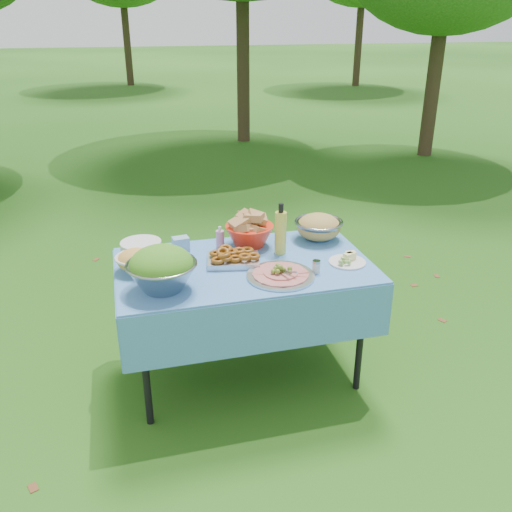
{
  "coord_description": "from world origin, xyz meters",
  "views": [
    {
      "loc": [
        -0.65,
        -2.78,
        2.08
      ],
      "look_at": [
        0.07,
        0.0,
        0.8
      ],
      "focal_mm": 38.0,
      "sensor_mm": 36.0,
      "label": 1
    }
  ],
  "objects_px": {
    "picnic_table": "(245,321)",
    "charcuterie_platter": "(281,270)",
    "bread_bowl": "(249,230)",
    "pasta_bowl_steel": "(319,226)",
    "salad_bowl": "(162,269)",
    "plate_stack": "(141,248)",
    "oil_bottle": "(281,229)"
  },
  "relations": [
    {
      "from": "pasta_bowl_steel",
      "to": "oil_bottle",
      "type": "height_order",
      "value": "oil_bottle"
    },
    {
      "from": "salad_bowl",
      "to": "oil_bottle",
      "type": "distance_m",
      "value": 0.8
    },
    {
      "from": "picnic_table",
      "to": "bread_bowl",
      "type": "relative_size",
      "value": 4.83
    },
    {
      "from": "pasta_bowl_steel",
      "to": "oil_bottle",
      "type": "relative_size",
      "value": 0.97
    },
    {
      "from": "plate_stack",
      "to": "charcuterie_platter",
      "type": "relative_size",
      "value": 0.65
    },
    {
      "from": "picnic_table",
      "to": "pasta_bowl_steel",
      "type": "xyz_separation_m",
      "value": [
        0.56,
        0.27,
        0.46
      ]
    },
    {
      "from": "bread_bowl",
      "to": "charcuterie_platter",
      "type": "height_order",
      "value": "bread_bowl"
    },
    {
      "from": "charcuterie_platter",
      "to": "oil_bottle",
      "type": "distance_m",
      "value": 0.35
    },
    {
      "from": "picnic_table",
      "to": "charcuterie_platter",
      "type": "xyz_separation_m",
      "value": [
        0.16,
        -0.21,
        0.42
      ]
    },
    {
      "from": "picnic_table",
      "to": "charcuterie_platter",
      "type": "relative_size",
      "value": 3.86
    },
    {
      "from": "salad_bowl",
      "to": "bread_bowl",
      "type": "height_order",
      "value": "salad_bowl"
    },
    {
      "from": "salad_bowl",
      "to": "bread_bowl",
      "type": "xyz_separation_m",
      "value": [
        0.58,
        0.47,
        -0.02
      ]
    },
    {
      "from": "picnic_table",
      "to": "pasta_bowl_steel",
      "type": "distance_m",
      "value": 0.77
    },
    {
      "from": "picnic_table",
      "to": "plate_stack",
      "type": "xyz_separation_m",
      "value": [
        -0.57,
        0.3,
        0.42
      ]
    },
    {
      "from": "plate_stack",
      "to": "picnic_table",
      "type": "bearing_deg",
      "value": -27.72
    },
    {
      "from": "charcuterie_platter",
      "to": "oil_bottle",
      "type": "bearing_deg",
      "value": 73.54
    },
    {
      "from": "bread_bowl",
      "to": "pasta_bowl_steel",
      "type": "relative_size",
      "value": 0.99
    },
    {
      "from": "picnic_table",
      "to": "oil_bottle",
      "type": "xyz_separation_m",
      "value": [
        0.25,
        0.1,
        0.54
      ]
    },
    {
      "from": "pasta_bowl_steel",
      "to": "charcuterie_platter",
      "type": "xyz_separation_m",
      "value": [
        -0.4,
        -0.48,
        -0.04
      ]
    },
    {
      "from": "pasta_bowl_steel",
      "to": "bread_bowl",
      "type": "bearing_deg",
      "value": 179.75
    },
    {
      "from": "salad_bowl",
      "to": "bread_bowl",
      "type": "distance_m",
      "value": 0.75
    },
    {
      "from": "bread_bowl",
      "to": "salad_bowl",
      "type": "bearing_deg",
      "value": -141.28
    },
    {
      "from": "charcuterie_platter",
      "to": "bread_bowl",
      "type": "bearing_deg",
      "value": 96.86
    },
    {
      "from": "picnic_table",
      "to": "plate_stack",
      "type": "relative_size",
      "value": 5.96
    },
    {
      "from": "pasta_bowl_steel",
      "to": "salad_bowl",
      "type": "bearing_deg",
      "value": -155.86
    },
    {
      "from": "bread_bowl",
      "to": "oil_bottle",
      "type": "distance_m",
      "value": 0.23
    },
    {
      "from": "salad_bowl",
      "to": "pasta_bowl_steel",
      "type": "distance_m",
      "value": 1.14
    },
    {
      "from": "picnic_table",
      "to": "salad_bowl",
      "type": "height_order",
      "value": "salad_bowl"
    },
    {
      "from": "bread_bowl",
      "to": "pasta_bowl_steel",
      "type": "xyz_separation_m",
      "value": [
        0.46,
        -0.0,
        -0.02
      ]
    },
    {
      "from": "picnic_table",
      "to": "charcuterie_platter",
      "type": "height_order",
      "value": "charcuterie_platter"
    },
    {
      "from": "charcuterie_platter",
      "to": "oil_bottle",
      "type": "height_order",
      "value": "oil_bottle"
    },
    {
      "from": "pasta_bowl_steel",
      "to": "charcuterie_platter",
      "type": "distance_m",
      "value": 0.62
    }
  ]
}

